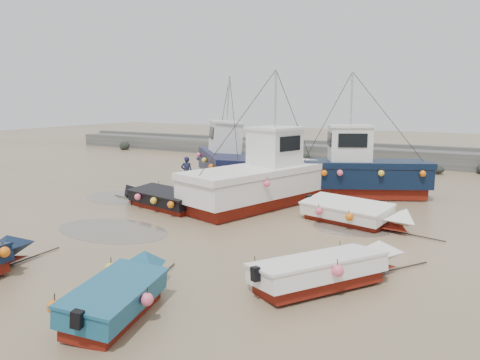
% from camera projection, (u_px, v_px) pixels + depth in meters
% --- Properties ---
extents(ground, '(120.00, 120.00, 0.00)m').
position_uv_depth(ground, '(220.00, 235.00, 17.26)').
color(ground, '#9B7D5D').
rests_on(ground, ground).
extents(seawall, '(60.00, 4.92, 1.50)m').
position_uv_depth(seawall, '(373.00, 155.00, 35.93)').
color(seawall, slate).
rests_on(seawall, ground).
extents(puddle_a, '(4.80, 4.80, 0.01)m').
position_uv_depth(puddle_a, '(112.00, 230.00, 17.82)').
color(puddle_a, '#61594D').
rests_on(puddle_a, ground).
extents(puddle_b, '(3.07, 3.07, 0.01)m').
position_uv_depth(puddle_b, '(352.00, 227.00, 18.24)').
color(puddle_b, '#61594D').
rests_on(puddle_b, ground).
extents(puddle_c, '(3.99, 3.99, 0.01)m').
position_uv_depth(puddle_c, '(124.00, 197.00, 23.81)').
color(puddle_c, '#61594D').
rests_on(puddle_c, ground).
extents(puddle_d, '(5.41, 5.41, 0.01)m').
position_uv_depth(puddle_d, '(354.00, 191.00, 25.32)').
color(puddle_d, '#61594D').
rests_on(puddle_d, ground).
extents(dinghy_2, '(2.23, 5.04, 1.43)m').
position_uv_depth(dinghy_2, '(121.00, 289.00, 10.93)').
color(dinghy_2, maroon).
rests_on(dinghy_2, ground).
extents(dinghy_3, '(3.83, 5.37, 1.43)m').
position_uv_depth(dinghy_3, '(331.00, 266.00, 12.46)').
color(dinghy_3, maroon).
rests_on(dinghy_3, ground).
extents(dinghy_4, '(6.00, 2.59, 1.43)m').
position_uv_depth(dinghy_4, '(161.00, 196.00, 21.46)').
color(dinghy_4, maroon).
rests_on(dinghy_4, ground).
extents(dinghy_5, '(5.74, 2.72, 1.43)m').
position_uv_depth(dinghy_5, '(355.00, 211.00, 18.61)').
color(dinghy_5, maroon).
rests_on(dinghy_5, ground).
extents(cabin_boat_0, '(7.44, 8.13, 6.22)m').
position_uv_depth(cabin_boat_0, '(223.00, 161.00, 27.34)').
color(cabin_boat_0, maroon).
rests_on(cabin_boat_0, ground).
extents(cabin_boat_1, '(5.07, 10.96, 6.22)m').
position_uv_depth(cabin_boat_1, '(268.00, 177.00, 21.95)').
color(cabin_boat_1, maroon).
rests_on(cabin_boat_1, ground).
extents(cabin_boat_2, '(8.88, 5.31, 6.22)m').
position_uv_depth(cabin_boat_2, '(354.00, 170.00, 23.60)').
color(cabin_boat_2, maroon).
rests_on(cabin_boat_2, ground).
extents(person, '(0.77, 0.71, 1.76)m').
position_uv_depth(person, '(187.00, 187.00, 26.44)').
color(person, '#1A1E39').
rests_on(person, ground).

